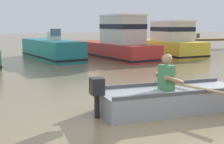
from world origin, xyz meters
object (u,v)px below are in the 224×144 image
(rowboat_with_person, at_px, (175,98))
(moored_boat_teal, at_px, (51,50))
(moored_boat_yellow, at_px, (169,43))
(moored_boat_red, at_px, (119,43))

(rowboat_with_person, height_order, moored_boat_teal, moored_boat_teal)
(moored_boat_teal, bearing_deg, moored_boat_yellow, -6.13)
(moored_boat_teal, relative_size, moored_boat_yellow, 1.05)
(moored_boat_red, height_order, moored_boat_yellow, moored_boat_red)
(moored_boat_yellow, bearing_deg, rowboat_with_person, -120.60)
(rowboat_with_person, distance_m, moored_boat_teal, 10.53)
(moored_boat_teal, height_order, moored_boat_yellow, moored_boat_yellow)
(moored_boat_red, bearing_deg, moored_boat_yellow, 8.04)
(moored_boat_yellow, bearing_deg, moored_boat_teal, 173.87)
(rowboat_with_person, relative_size, moored_boat_red, 0.67)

